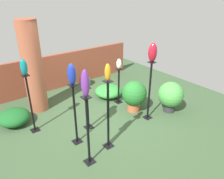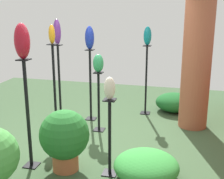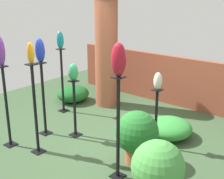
{
  "view_description": "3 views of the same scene",
  "coord_description": "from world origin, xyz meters",
  "px_view_note": "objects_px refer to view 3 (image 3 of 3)",
  "views": [
    {
      "loc": [
        -2.94,
        -4.18,
        3.23
      ],
      "look_at": [
        0.3,
        0.03,
        0.74
      ],
      "focal_mm": 35.0,
      "sensor_mm": 36.0,
      "label": 1
    },
    {
      "loc": [
        4.63,
        1.41,
        2.32
      ],
      "look_at": [
        0.15,
        0.28,
        1.02
      ],
      "focal_mm": 50.0,
      "sensor_mm": 36.0,
      "label": 2
    },
    {
      "loc": [
        3.47,
        -3.99,
        2.75
      ],
      "look_at": [
        0.1,
        0.12,
        1.01
      ],
      "focal_mm": 50.0,
      "sensor_mm": 36.0,
      "label": 3
    }
  ],
  "objects_px": {
    "art_vase_jade": "(73,72)",
    "art_vase_amber": "(31,53)",
    "pedestal_amber": "(35,113)",
    "pedestal_ivory": "(156,121)",
    "brick_pillar": "(106,54)",
    "art_vase_ivory": "(158,81)",
    "potted_plant_front_left": "(158,168)",
    "pedestal_ruby": "(118,133)",
    "potted_plant_back_center": "(137,134)",
    "pedestal_teal": "(62,83)",
    "art_vase_cobalt": "(40,51)",
    "art_vase_ruby": "(119,60)",
    "art_vase_violet": "(0,51)",
    "pedestal_violet": "(7,110)",
    "art_vase_teal": "(60,40)",
    "pedestal_jade": "(75,111)",
    "pedestal_cobalt": "(44,102)"
  },
  "relations": [
    {
      "from": "pedestal_amber",
      "to": "potted_plant_back_center",
      "type": "relative_size",
      "value": 1.78
    },
    {
      "from": "brick_pillar",
      "to": "art_vase_amber",
      "type": "xyz_separation_m",
      "value": [
        0.61,
        -2.58,
        0.49
      ]
    },
    {
      "from": "pedestal_violet",
      "to": "art_vase_jade",
      "type": "distance_m",
      "value": 1.35
    },
    {
      "from": "pedestal_amber",
      "to": "potted_plant_front_left",
      "type": "relative_size",
      "value": 1.8
    },
    {
      "from": "brick_pillar",
      "to": "pedestal_ivory",
      "type": "bearing_deg",
      "value": -28.0
    },
    {
      "from": "pedestal_violet",
      "to": "art_vase_amber",
      "type": "relative_size",
      "value": 4.27
    },
    {
      "from": "art_vase_violet",
      "to": "art_vase_amber",
      "type": "bearing_deg",
      "value": 15.23
    },
    {
      "from": "art_vase_amber",
      "to": "pedestal_cobalt",
      "type": "bearing_deg",
      "value": 130.85
    },
    {
      "from": "pedestal_cobalt",
      "to": "pedestal_jade",
      "type": "bearing_deg",
      "value": 32.16
    },
    {
      "from": "brick_pillar",
      "to": "pedestal_amber",
      "type": "height_order",
      "value": "brick_pillar"
    },
    {
      "from": "pedestal_cobalt",
      "to": "art_vase_ivory",
      "type": "height_order",
      "value": "pedestal_cobalt"
    },
    {
      "from": "art_vase_violet",
      "to": "pedestal_violet",
      "type": "bearing_deg",
      "value": 0.0
    },
    {
      "from": "pedestal_teal",
      "to": "art_vase_ruby",
      "type": "bearing_deg",
      "value": -26.15
    },
    {
      "from": "pedestal_teal",
      "to": "pedestal_jade",
      "type": "bearing_deg",
      "value": -32.3
    },
    {
      "from": "art_vase_amber",
      "to": "art_vase_ivory",
      "type": "distance_m",
      "value": 2.15
    },
    {
      "from": "pedestal_ruby",
      "to": "potted_plant_back_center",
      "type": "bearing_deg",
      "value": 93.0
    },
    {
      "from": "pedestal_ruby",
      "to": "potted_plant_front_left",
      "type": "bearing_deg",
      "value": -8.86
    },
    {
      "from": "pedestal_teal",
      "to": "art_vase_cobalt",
      "type": "relative_size",
      "value": 3.28
    },
    {
      "from": "potted_plant_front_left",
      "to": "art_vase_cobalt",
      "type": "bearing_deg",
      "value": 172.17
    },
    {
      "from": "pedestal_jade",
      "to": "pedestal_violet",
      "type": "xyz_separation_m",
      "value": [
        -0.63,
        -1.04,
        0.18
      ]
    },
    {
      "from": "pedestal_teal",
      "to": "art_vase_cobalt",
      "type": "height_order",
      "value": "art_vase_cobalt"
    },
    {
      "from": "art_vase_ruby",
      "to": "art_vase_amber",
      "type": "relative_size",
      "value": 1.36
    },
    {
      "from": "brick_pillar",
      "to": "art_vase_jade",
      "type": "distance_m",
      "value": 1.82
    },
    {
      "from": "pedestal_violet",
      "to": "pedestal_teal",
      "type": "height_order",
      "value": "pedestal_violet"
    },
    {
      "from": "art_vase_jade",
      "to": "art_vase_amber",
      "type": "bearing_deg",
      "value": -91.97
    },
    {
      "from": "art_vase_jade",
      "to": "art_vase_ruby",
      "type": "distance_m",
      "value": 1.72
    },
    {
      "from": "brick_pillar",
      "to": "pedestal_violet",
      "type": "relative_size",
      "value": 1.7
    },
    {
      "from": "art_vase_ruby",
      "to": "art_vase_amber",
      "type": "bearing_deg",
      "value": -169.33
    },
    {
      "from": "pedestal_ruby",
      "to": "art_vase_amber",
      "type": "distance_m",
      "value": 1.88
    },
    {
      "from": "pedestal_ivory",
      "to": "art_vase_amber",
      "type": "distance_m",
      "value": 2.44
    },
    {
      "from": "art_vase_violet",
      "to": "potted_plant_back_center",
      "type": "distance_m",
      "value": 2.65
    },
    {
      "from": "art_vase_ruby",
      "to": "art_vase_violet",
      "type": "bearing_deg",
      "value": -168.04
    },
    {
      "from": "brick_pillar",
      "to": "art_vase_cobalt",
      "type": "height_order",
      "value": "brick_pillar"
    },
    {
      "from": "pedestal_amber",
      "to": "art_vase_cobalt",
      "type": "distance_m",
      "value": 1.18
    },
    {
      "from": "brick_pillar",
      "to": "potted_plant_front_left",
      "type": "relative_size",
      "value": 2.87
    },
    {
      "from": "art_vase_teal",
      "to": "pedestal_teal",
      "type": "bearing_deg",
      "value": -26.57
    },
    {
      "from": "art_vase_ruby",
      "to": "art_vase_amber",
      "type": "distance_m",
      "value": 1.58
    },
    {
      "from": "pedestal_violet",
      "to": "art_vase_violet",
      "type": "relative_size",
      "value": 2.93
    },
    {
      "from": "art_vase_cobalt",
      "to": "art_vase_jade",
      "type": "bearing_deg",
      "value": 32.16
    },
    {
      "from": "art_vase_cobalt",
      "to": "art_vase_teal",
      "type": "bearing_deg",
      "value": 120.67
    },
    {
      "from": "potted_plant_back_center",
      "to": "potted_plant_front_left",
      "type": "bearing_deg",
      "value": -39.54
    },
    {
      "from": "pedestal_amber",
      "to": "pedestal_ivory",
      "type": "distance_m",
      "value": 2.1
    },
    {
      "from": "art_vase_ruby",
      "to": "pedestal_jade",
      "type": "bearing_deg",
      "value": 158.87
    },
    {
      "from": "pedestal_amber",
      "to": "art_vase_teal",
      "type": "distance_m",
      "value": 2.14
    },
    {
      "from": "brick_pillar",
      "to": "potted_plant_back_center",
      "type": "relative_size",
      "value": 2.84
    },
    {
      "from": "art_vase_ivory",
      "to": "art_vase_violet",
      "type": "height_order",
      "value": "art_vase_violet"
    },
    {
      "from": "pedestal_amber",
      "to": "pedestal_teal",
      "type": "relative_size",
      "value": 1.08
    },
    {
      "from": "pedestal_ivory",
      "to": "potted_plant_front_left",
      "type": "bearing_deg",
      "value": -57.48
    },
    {
      "from": "pedestal_ivory",
      "to": "pedestal_ruby",
      "type": "bearing_deg",
      "value": -86.71
    },
    {
      "from": "pedestal_violet",
      "to": "art_vase_violet",
      "type": "bearing_deg",
      "value": 0.0
    }
  ]
}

